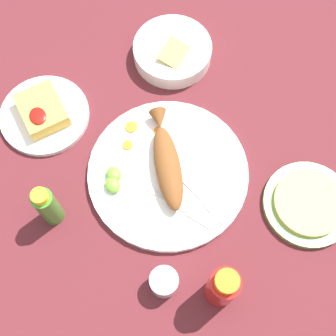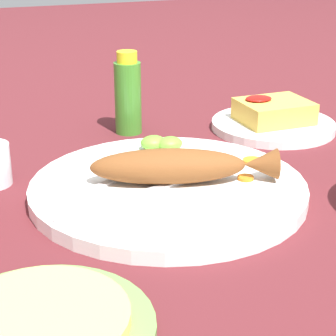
{
  "view_description": "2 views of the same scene",
  "coord_description": "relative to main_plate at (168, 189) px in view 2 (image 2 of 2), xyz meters",
  "views": [
    {
      "loc": [
        0.34,
        -0.18,
        0.98
      ],
      "look_at": [
        0.0,
        0.0,
        0.04
      ],
      "focal_mm": 50.0,
      "sensor_mm": 36.0,
      "label": 1
    },
    {
      "loc": [
        0.26,
        0.67,
        0.33
      ],
      "look_at": [
        0.0,
        0.0,
        0.04
      ],
      "focal_mm": 65.0,
      "sensor_mm": 36.0,
      "label": 2
    }
  ],
  "objects": [
    {
      "name": "lime_wedge_main",
      "position": [
        -0.05,
        -0.11,
        0.02
      ],
      "size": [
        0.04,
        0.03,
        0.02
      ],
      "primitive_type": "ellipsoid",
      "color": "#6BB233",
      "rests_on": "main_plate"
    },
    {
      "name": "fries_pile",
      "position": [
        -0.27,
        -0.19,
        0.02
      ],
      "size": [
        0.12,
        0.09,
        0.04
      ],
      "color": "gold",
      "rests_on": "side_plate_fries"
    },
    {
      "name": "side_plate_fries",
      "position": [
        -0.27,
        -0.19,
        -0.0
      ],
      "size": [
        0.21,
        0.21,
        0.01
      ],
      "primitive_type": "cylinder",
      "color": "white",
      "rests_on": "ground_plane"
    },
    {
      "name": "lime_wedge_side",
      "position": [
        -0.02,
        -0.12,
        0.02
      ],
      "size": [
        0.04,
        0.03,
        0.02
      ],
      "primitive_type": "ellipsoid",
      "color": "#6BB233",
      "rests_on": "main_plate"
    },
    {
      "name": "fried_fish",
      "position": [
        -0.01,
        0.0,
        0.03
      ],
      "size": [
        0.24,
        0.12,
        0.04
      ],
      "rotation": [
        0.0,
        0.0,
        -0.32
      ],
      "color": "brown",
      "rests_on": "main_plate"
    },
    {
      "name": "carrot_slice_near",
      "position": [
        -0.1,
        0.03,
        0.01
      ],
      "size": [
        0.02,
        0.02,
        0.0
      ],
      "primitive_type": "cylinder",
      "color": "orange",
      "rests_on": "main_plate"
    },
    {
      "name": "carrot_slice_far",
      "position": [
        -0.1,
        -0.05,
        0.01
      ],
      "size": [
        0.02,
        0.02,
        0.0
      ],
      "primitive_type": "cylinder",
      "color": "orange",
      "rests_on": "main_plate"
    },
    {
      "name": "tortilla_plate",
      "position": [
        0.21,
        0.23,
        -0.0
      ],
      "size": [
        0.2,
        0.2,
        0.01
      ],
      "primitive_type": "cylinder",
      "color": "#6B9E4C",
      "rests_on": "ground_plane"
    },
    {
      "name": "carrot_slice_mid",
      "position": [
        -0.14,
        -0.02,
        0.01
      ],
      "size": [
        0.03,
        0.03,
        0.0
      ],
      "primitive_type": "cylinder",
      "color": "orange",
      "rests_on": "main_plate"
    },
    {
      "name": "hot_sauce_bottle_green",
      "position": [
        -0.03,
        -0.26,
        0.06
      ],
      "size": [
        0.04,
        0.04,
        0.14
      ],
      "color": "#3D8428",
      "rests_on": "ground_plane"
    },
    {
      "name": "main_plate",
      "position": [
        0.0,
        0.0,
        0.0
      ],
      "size": [
        0.36,
        0.36,
        0.02
      ],
      "primitive_type": "cylinder",
      "color": "white",
      "rests_on": "ground_plane"
    },
    {
      "name": "fork_far",
      "position": [
        0.09,
        -0.01,
        0.01
      ],
      "size": [
        0.17,
        0.1,
        0.0
      ],
      "rotation": [
        0.0,
        0.0,
        6.81
      ],
      "color": "silver",
      "rests_on": "main_plate"
    },
    {
      "name": "ground_plane",
      "position": [
        0.0,
        0.0,
        -0.01
      ],
      "size": [
        4.0,
        4.0,
        0.0
      ],
      "primitive_type": "plane",
      "color": "#561E23"
    },
    {
      "name": "fork_near",
      "position": [
        0.09,
        0.03,
        0.01
      ],
      "size": [
        0.18,
        0.06,
        0.0
      ],
      "rotation": [
        0.0,
        0.0,
        6.53
      ],
      "color": "silver",
      "rests_on": "main_plate"
    },
    {
      "name": "tortilla_stack",
      "position": [
        0.21,
        0.23,
        0.01
      ],
      "size": [
        0.15,
        0.15,
        0.01
      ],
      "primitive_type": "cylinder",
      "color": "#E0C666",
      "rests_on": "tortilla_plate"
    }
  ]
}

